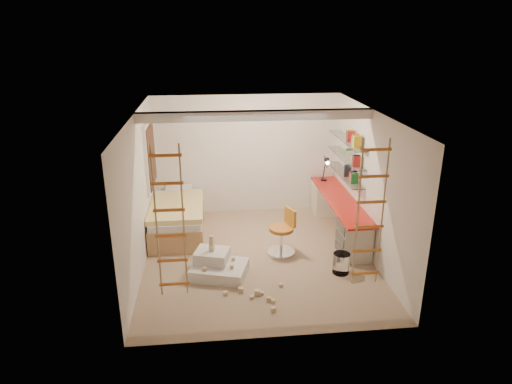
{
  "coord_description": "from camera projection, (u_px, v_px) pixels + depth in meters",
  "views": [
    {
      "loc": [
        -0.81,
        -7.29,
        3.94
      ],
      "look_at": [
        0.0,
        0.3,
        1.15
      ],
      "focal_mm": 32.0,
      "sensor_mm": 36.0,
      "label": 1
    }
  ],
  "objects": [
    {
      "name": "task_lamp",
      "position": [
        326.0,
        165.0,
        9.72
      ],
      "size": [
        0.14,
        0.36,
        0.57
      ],
      "color": "black",
      "rests_on": "desk"
    },
    {
      "name": "window_blind",
      "position": [
        152.0,
        155.0,
        8.92
      ],
      "size": [
        0.02,
        1.0,
        1.2
      ],
      "primitive_type": "cube",
      "color": "#4C2D1E",
      "rests_on": "window_frame"
    },
    {
      "name": "shelves",
      "position": [
        346.0,
        157.0,
        8.97
      ],
      "size": [
        0.25,
        1.8,
        0.71
      ],
      "color": "white",
      "rests_on": "wall_right"
    },
    {
      "name": "ceiling_beam",
      "position": [
        256.0,
        116.0,
        7.66
      ],
      "size": [
        4.0,
        0.18,
        0.16
      ],
      "primitive_type": "cube",
      "color": "white",
      "rests_on": "ceiling"
    },
    {
      "name": "desk",
      "position": [
        339.0,
        214.0,
        9.08
      ],
      "size": [
        0.56,
        2.8,
        0.75
      ],
      "color": "red",
      "rests_on": "floor"
    },
    {
      "name": "waste_bin",
      "position": [
        341.0,
        263.0,
        7.67
      ],
      "size": [
        0.29,
        0.29,
        0.36
      ],
      "primitive_type": "cylinder",
      "color": "white",
      "rests_on": "floor"
    },
    {
      "name": "toy_blocks",
      "position": [
        242.0,
        277.0,
        7.23
      ],
      "size": [
        1.27,
        1.34,
        0.66
      ],
      "color": "#CCB284",
      "rests_on": "floor"
    },
    {
      "name": "floor",
      "position": [
        258.0,
        257.0,
        8.24
      ],
      "size": [
        4.5,
        4.5,
        0.0
      ],
      "primitive_type": "plane",
      "color": "tan",
      "rests_on": "ground"
    },
    {
      "name": "swivel_chair",
      "position": [
        282.0,
        238.0,
        8.28
      ],
      "size": [
        0.66,
        0.66,
        0.86
      ],
      "color": "#B96A23",
      "rests_on": "floor"
    },
    {
      "name": "books",
      "position": [
        346.0,
        150.0,
        8.91
      ],
      "size": [
        0.14,
        0.64,
        0.92
      ],
      "color": "#1E722D",
      "rests_on": "shelves"
    },
    {
      "name": "window_frame",
      "position": [
        149.0,
        156.0,
        8.91
      ],
      "size": [
        0.06,
        1.15,
        1.35
      ],
      "primitive_type": "cube",
      "color": "white",
      "rests_on": "wall_left"
    },
    {
      "name": "play_platform",
      "position": [
        217.0,
        266.0,
        7.64
      ],
      "size": [
        1.05,
        0.92,
        0.39
      ],
      "color": "silver",
      "rests_on": "floor"
    },
    {
      "name": "rope_ladder_right",
      "position": [
        370.0,
        215.0,
        6.22
      ],
      "size": [
        0.41,
        0.04,
        2.13
      ],
      "primitive_type": null,
      "color": "orange",
      "rests_on": "ceiling"
    },
    {
      "name": "rope_ladder_left",
      "position": [
        170.0,
        223.0,
        5.95
      ],
      "size": [
        0.41,
        0.04,
        2.13
      ],
      "primitive_type": null,
      "color": "#BE5C20",
      "rests_on": "ceiling"
    },
    {
      "name": "bed",
      "position": [
        178.0,
        217.0,
        9.13
      ],
      "size": [
        1.02,
        2.0,
        0.69
      ],
      "color": "#AD7F51",
      "rests_on": "floor"
    }
  ]
}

